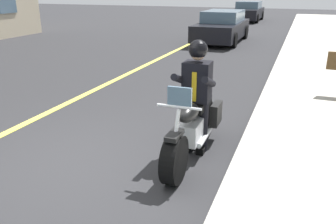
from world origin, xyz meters
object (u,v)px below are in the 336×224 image
car_dark (248,11)px  car_silver (222,27)px  motorcycle_main (192,128)px  rider_main (197,87)px

car_dark → car_silver: bearing=2.4°
car_silver → car_dark: 10.98m
motorcycle_main → car_dark: size_ratio=0.48×
rider_main → car_silver: bearing=-169.4°
motorcycle_main → rider_main: 0.61m
car_silver → motorcycle_main: bearing=10.4°
rider_main → car_silver: rider_main is taller
rider_main → car_dark: (-22.46, -2.61, -0.35)m
rider_main → car_silver: 11.70m
rider_main → car_silver: size_ratio=0.38×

